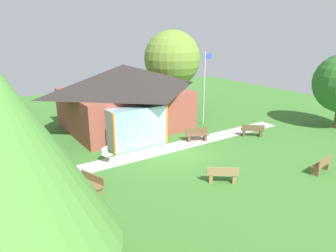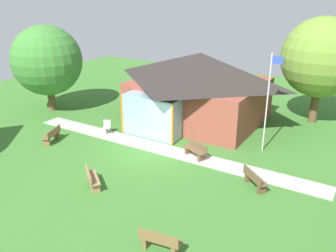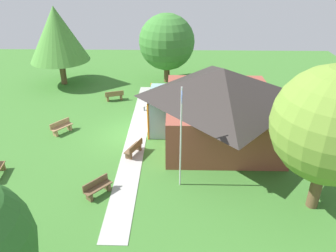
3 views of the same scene
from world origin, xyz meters
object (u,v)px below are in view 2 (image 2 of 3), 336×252
(bench_mid_right, at_px, (254,180))
(tree_behind_pavilion_right, at_px, (322,58))
(bench_front_right, at_px, (160,241))
(bench_rear_near_path, at_px, (195,150))
(bench_mid_left, at_px, (52,135))
(tree_west_hedge, at_px, (47,61))
(flagpole, at_px, (268,99))
(bench_front_center, at_px, (92,179))
(patio_chair_west, at_px, (107,127))
(pavilion, at_px, (198,86))

(bench_mid_right, relative_size, tree_behind_pavilion_right, 0.20)
(bench_front_right, relative_size, bench_mid_right, 1.09)
(bench_mid_right, distance_m, bench_rear_near_path, 3.99)
(bench_mid_left, distance_m, bench_mid_right, 11.97)
(bench_mid_left, bearing_deg, tree_west_hedge, 28.70)
(flagpole, distance_m, bench_front_right, 10.30)
(flagpole, height_order, bench_mid_left, flagpole)
(bench_front_center, bearing_deg, tree_behind_pavilion_right, 101.82)
(patio_chair_west, height_order, tree_behind_pavilion_right, tree_behind_pavilion_right)
(pavilion, bearing_deg, patio_chair_west, -126.38)
(pavilion, height_order, bench_rear_near_path, pavilion)
(bench_mid_right, height_order, patio_chair_west, patio_chair_west)
(bench_mid_right, bearing_deg, tree_west_hedge, -149.24)
(patio_chair_west, bearing_deg, bench_front_center, 98.44)
(pavilion, bearing_deg, bench_front_right, -68.76)
(tree_behind_pavilion_right, bearing_deg, pavilion, -150.72)
(bench_front_right, xyz_separation_m, tree_west_hedge, (-15.13, 8.87, 3.30))
(tree_behind_pavilion_right, distance_m, tree_west_hedge, 18.69)
(pavilion, xyz_separation_m, flagpole, (5.39, -2.49, 0.61))
(bench_mid_right, height_order, tree_behind_pavilion_right, tree_behind_pavilion_right)
(pavilion, distance_m, tree_west_hedge, 10.97)
(bench_front_center, relative_size, patio_chair_west, 1.69)
(flagpole, bearing_deg, bench_mid_left, -154.59)
(bench_front_right, relative_size, bench_front_center, 1.06)
(pavilion, distance_m, patio_chair_west, 6.61)
(tree_west_hedge, bearing_deg, bench_front_right, -30.39)
(pavilion, distance_m, bench_rear_near_path, 6.12)
(bench_front_center, height_order, bench_mid_left, same)
(flagpole, bearing_deg, bench_front_right, -93.22)
(tree_west_hedge, bearing_deg, patio_chair_west, -13.02)
(bench_front_center, height_order, patio_chair_west, patio_chair_west)
(bench_front_right, distance_m, tree_behind_pavilion_right, 16.87)
(bench_rear_near_path, bearing_deg, tree_west_hedge, 16.84)
(bench_front_right, xyz_separation_m, bench_rear_near_path, (-2.32, 7.23, 0.00))
(bench_front_center, xyz_separation_m, bench_mid_right, (6.37, 3.78, 0.00))
(bench_rear_near_path, bearing_deg, pavilion, -40.05)
(bench_rear_near_path, relative_size, patio_chair_west, 1.80)
(pavilion, distance_m, bench_front_center, 10.59)
(tree_west_hedge, bearing_deg, tree_behind_pavilion_right, 23.35)
(bench_front_center, distance_m, bench_mid_left, 6.15)
(bench_mid_left, relative_size, tree_behind_pavilion_right, 0.22)
(pavilion, xyz_separation_m, bench_front_center, (-0.13, -10.39, -2.01))
(bench_front_right, xyz_separation_m, bench_mid_right, (1.41, 5.82, 0.00))
(tree_behind_pavilion_right, bearing_deg, tree_west_hedge, -156.65)
(flagpole, relative_size, bench_mid_left, 3.50)
(bench_rear_near_path, xyz_separation_m, tree_west_hedge, (-12.81, 1.64, 3.30))
(pavilion, relative_size, tree_west_hedge, 1.45)
(bench_front_center, xyz_separation_m, bench_mid_left, (-5.55, 2.65, 0.00))
(bench_front_right, height_order, tree_west_hedge, tree_west_hedge)
(pavilion, relative_size, bench_mid_left, 5.78)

